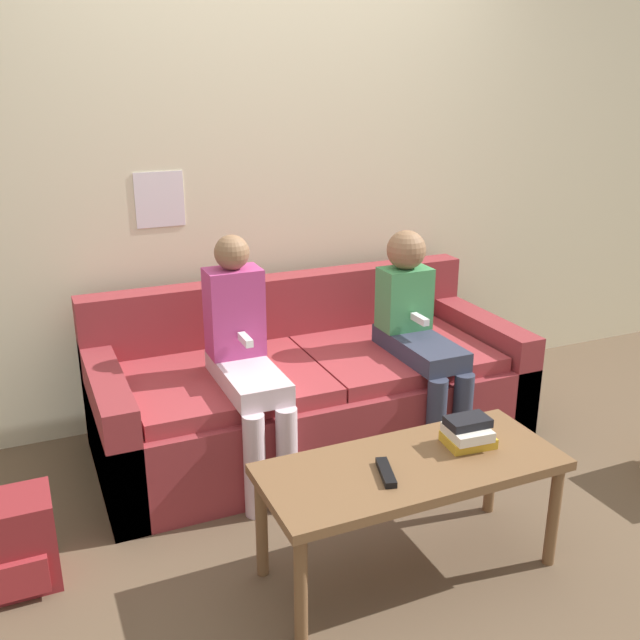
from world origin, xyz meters
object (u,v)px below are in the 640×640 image
object	(u,v)px
couch	(309,391)
backpack	(17,543)
person_right	(418,328)
tv_remote	(386,472)
coffee_table	(411,475)
person_left	(245,354)

from	to	relation	value
couch	backpack	bearing A→B (deg)	-157.15
person_right	tv_remote	world-z (taller)	person_right
person_right	backpack	xyz separation A→B (m)	(-1.83, -0.37, -0.42)
couch	coffee_table	xyz separation A→B (m)	(-0.05, -1.05, 0.13)
couch	tv_remote	size ratio (longest dim) A/B	11.67
tv_remote	backpack	size ratio (longest dim) A/B	0.51
couch	backpack	xyz separation A→B (m)	(-1.35, -0.57, -0.09)
person_left	person_right	size ratio (longest dim) A/B	1.05
person_right	tv_remote	bearing A→B (deg)	-126.33
person_left	tv_remote	bearing A→B (deg)	-76.88
person_left	tv_remote	world-z (taller)	person_left
person_right	backpack	bearing A→B (deg)	-168.65
person_right	tv_remote	size ratio (longest dim) A/B	5.92
person_left	backpack	xyz separation A→B (m)	(-0.97, -0.37, -0.42)
tv_remote	person_right	bearing A→B (deg)	70.21
person_left	tv_remote	size ratio (longest dim) A/B	6.22
couch	coffee_table	size ratio (longest dim) A/B	1.89
person_left	person_right	bearing A→B (deg)	-0.06
coffee_table	backpack	xyz separation A→B (m)	(-1.30, 0.48, -0.22)
coffee_table	person_left	bearing A→B (deg)	111.21
couch	person_right	distance (m)	0.61
coffee_table	person_right	world-z (taller)	person_right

